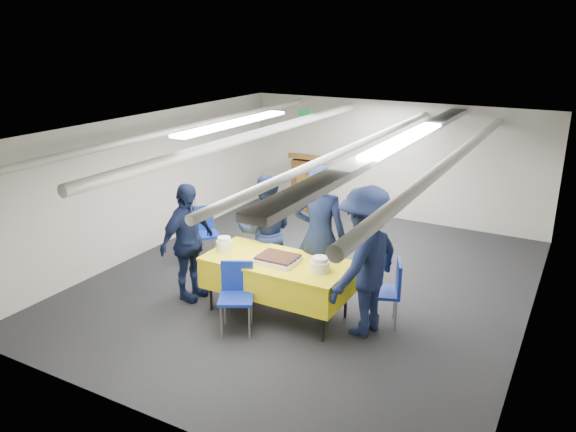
# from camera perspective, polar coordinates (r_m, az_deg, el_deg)

# --- Properties ---
(ground) EXTENTS (7.00, 7.00, 0.00)m
(ground) POSITION_cam_1_polar(r_m,az_deg,el_deg) (8.44, 2.31, -6.68)
(ground) COLOR black
(ground) RESTS_ON ground
(room_shell) EXTENTS (6.00, 7.00, 2.30)m
(room_shell) POSITION_cam_1_polar(r_m,az_deg,el_deg) (8.17, 4.35, 5.86)
(room_shell) COLOR beige
(room_shell) RESTS_ON ground
(serving_table) EXTENTS (1.89, 0.92, 0.77)m
(serving_table) POSITION_cam_1_polar(r_m,az_deg,el_deg) (7.31, -1.11, -6.00)
(serving_table) COLOR black
(serving_table) RESTS_ON ground
(sheet_cake) EXTENTS (0.52, 0.41, 0.09)m
(sheet_cake) POSITION_cam_1_polar(r_m,az_deg,el_deg) (7.14, -1.04, -4.39)
(sheet_cake) COLOR white
(sheet_cake) RESTS_ON serving_table
(plate_stack_left) EXTENTS (0.21, 0.21, 0.18)m
(plate_stack_left) POSITION_cam_1_polar(r_m,az_deg,el_deg) (7.55, -6.49, -2.86)
(plate_stack_left) COLOR white
(plate_stack_left) RESTS_ON serving_table
(plate_stack_right) EXTENTS (0.24, 0.24, 0.18)m
(plate_stack_right) POSITION_cam_1_polar(r_m,az_deg,el_deg) (6.88, 3.25, -4.96)
(plate_stack_right) COLOR white
(plate_stack_right) RESTS_ON serving_table
(podium) EXTENTS (0.62, 0.53, 1.25)m
(podium) POSITION_cam_1_polar(r_m,az_deg,el_deg) (11.48, 2.05, 3.43)
(podium) COLOR brown
(podium) RESTS_ON ground
(chair_near) EXTENTS (0.57, 0.57, 0.87)m
(chair_near) POSITION_cam_1_polar(r_m,az_deg,el_deg) (7.01, -5.23, -7.43)
(chair_near) COLOR gray
(chair_near) RESTS_ON ground
(chair_right) EXTENTS (0.55, 0.55, 0.87)m
(chair_right) POSITION_cam_1_polar(r_m,az_deg,el_deg) (7.17, 10.28, -7.06)
(chair_right) COLOR gray
(chair_right) RESTS_ON ground
(chair_left) EXTENTS (0.59, 0.59, 0.87)m
(chair_left) POSITION_cam_1_polar(r_m,az_deg,el_deg) (9.18, -8.59, -1.20)
(chair_left) COLOR gray
(chair_left) RESTS_ON ground
(sailor_a) EXTENTS (0.79, 0.60, 1.95)m
(sailor_a) POSITION_cam_1_polar(r_m,az_deg,el_deg) (7.45, 3.24, -2.05)
(sailor_a) COLOR black
(sailor_a) RESTS_ON ground
(sailor_b) EXTENTS (1.02, 0.95, 1.67)m
(sailor_b) POSITION_cam_1_polar(r_m,az_deg,el_deg) (8.02, -2.27, -1.61)
(sailor_b) COLOR black
(sailor_b) RESTS_ON ground
(sailor_c) EXTENTS (0.48, 1.00, 1.65)m
(sailor_c) POSITION_cam_1_polar(r_m,az_deg,el_deg) (7.77, -10.16, -2.64)
(sailor_c) COLOR black
(sailor_c) RESTS_ON ground
(sailor_d) EXTENTS (0.94, 1.33, 1.87)m
(sailor_d) POSITION_cam_1_polar(r_m,az_deg,el_deg) (6.82, 7.89, -4.62)
(sailor_d) COLOR black
(sailor_d) RESTS_ON ground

